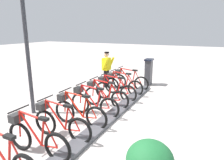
# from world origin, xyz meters

# --- Properties ---
(ground_plane) EXTENTS (60.00, 60.00, 0.00)m
(ground_plane) POSITION_xyz_m (0.00, 0.00, 0.00)
(ground_plane) COLOR #B7ABA6
(dock_rail_base) EXTENTS (0.44, 7.80, 0.10)m
(dock_rail_base) POSITION_xyz_m (0.00, 0.00, 0.05)
(dock_rail_base) COLOR #47474C
(dock_rail_base) RESTS_ON ground
(payment_kiosk) EXTENTS (0.36, 0.52, 1.28)m
(payment_kiosk) POSITION_xyz_m (0.05, -4.48, 0.67)
(payment_kiosk) COLOR #38383D
(payment_kiosk) RESTS_ON ground
(bike_docked_0) EXTENTS (1.72, 0.54, 1.02)m
(bike_docked_0) POSITION_xyz_m (0.63, -3.30, 0.43)
(bike_docked_0) COLOR black
(bike_docked_0) RESTS_ON ground
(bike_docked_1) EXTENTS (1.72, 0.54, 1.02)m
(bike_docked_1) POSITION_xyz_m (0.63, -2.52, 0.43)
(bike_docked_1) COLOR black
(bike_docked_1) RESTS_ON ground
(bike_docked_2) EXTENTS (1.72, 0.54, 1.02)m
(bike_docked_2) POSITION_xyz_m (0.63, -1.75, 0.43)
(bike_docked_2) COLOR black
(bike_docked_2) RESTS_ON ground
(bike_docked_3) EXTENTS (1.72, 0.54, 1.02)m
(bike_docked_3) POSITION_xyz_m (0.63, -0.97, 0.43)
(bike_docked_3) COLOR black
(bike_docked_3) RESTS_ON ground
(bike_docked_4) EXTENTS (1.72, 0.54, 1.02)m
(bike_docked_4) POSITION_xyz_m (0.63, -0.19, 0.43)
(bike_docked_4) COLOR black
(bike_docked_4) RESTS_ON ground
(bike_docked_5) EXTENTS (1.72, 0.54, 1.02)m
(bike_docked_5) POSITION_xyz_m (0.63, 0.59, 0.43)
(bike_docked_5) COLOR black
(bike_docked_5) RESTS_ON ground
(bike_docked_6) EXTENTS (1.72, 0.54, 1.02)m
(bike_docked_6) POSITION_xyz_m (0.63, 1.37, 0.43)
(bike_docked_6) COLOR black
(bike_docked_6) RESTS_ON ground
(bike_docked_7) EXTENTS (1.72, 0.54, 1.02)m
(bike_docked_7) POSITION_xyz_m (0.63, 2.15, 0.43)
(bike_docked_7) COLOR black
(bike_docked_7) RESTS_ON ground
(bike_docked_8) EXTENTS (1.72, 0.54, 1.02)m
(bike_docked_8) POSITION_xyz_m (0.63, 2.92, 0.43)
(bike_docked_8) COLOR black
(bike_docked_8) RESTS_ON ground
(worker_near_rack) EXTENTS (0.51, 0.65, 1.66)m
(worker_near_rack) POSITION_xyz_m (1.69, -3.23, 0.91)
(worker_near_rack) COLOR white
(worker_near_rack) RESTS_ON ground
(lamp_post) EXTENTS (0.32, 0.32, 4.38)m
(lamp_post) POSITION_xyz_m (2.45, 0.50, 2.83)
(lamp_post) COLOR #2D2D33
(lamp_post) RESTS_ON ground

